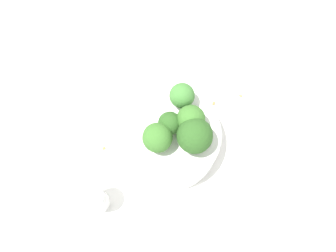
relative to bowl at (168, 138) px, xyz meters
The scene contains 11 objects.
ground_plane 0.03m from the bowl, ahead, with size 3.00×3.00×0.00m, color white.
bowl is the anchor object (origin of this frame).
broccoli_floret_0 0.05m from the bowl, 115.13° to the left, with size 0.04×0.04×0.05m.
broccoli_floret_1 0.07m from the bowl, ahead, with size 0.05×0.05×0.06m.
broccoli_floret_2 0.06m from the bowl, 108.25° to the right, with size 0.05×0.05×0.05m.
broccoli_floret_3 0.07m from the bowl, 39.82° to the left, with size 0.04×0.04×0.05m.
broccoli_floret_4 0.08m from the bowl, 88.41° to the left, with size 0.04×0.04×0.05m.
pepper_shaker 0.15m from the bowl, 115.03° to the right, with size 0.04×0.04×0.07m.
almond_crumb_0 0.16m from the bowl, 57.34° to the left, with size 0.01×0.00×0.01m, color #AD7F4C.
almond_crumb_1 0.12m from the bowl, 65.33° to the left, with size 0.01×0.00×0.01m, color olive.
almond_crumb_2 0.11m from the bowl, 152.04° to the right, with size 0.01×0.00×0.01m, color olive.
Camera 1 is at (0.07, -0.16, 0.54)m, focal length 35.00 mm.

